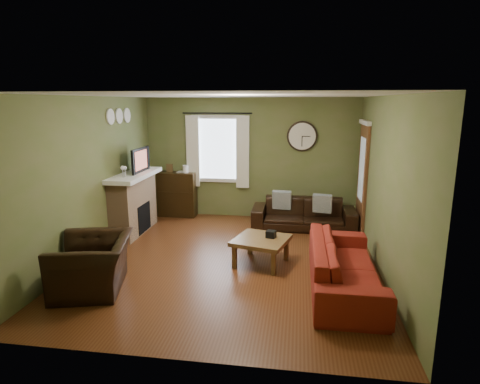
# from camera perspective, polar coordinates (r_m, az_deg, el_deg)

# --- Properties ---
(floor) EXTENTS (4.60, 5.20, 0.00)m
(floor) POSITION_cam_1_polar(r_m,az_deg,el_deg) (6.58, -1.39, -9.69)
(floor) COLOR #522913
(floor) RESTS_ON ground
(ceiling) EXTENTS (4.60, 5.20, 0.00)m
(ceiling) POSITION_cam_1_polar(r_m,az_deg,el_deg) (6.08, -1.53, 13.57)
(ceiling) COLOR white
(ceiling) RESTS_ON ground
(wall_left) EXTENTS (0.00, 5.20, 2.60)m
(wall_left) POSITION_cam_1_polar(r_m,az_deg,el_deg) (6.97, -20.44, 1.92)
(wall_left) COLOR #5D6738
(wall_left) RESTS_ON ground
(wall_right) EXTENTS (0.00, 5.20, 2.60)m
(wall_right) POSITION_cam_1_polar(r_m,az_deg,el_deg) (6.24, 19.84, 0.78)
(wall_right) COLOR #5D6738
(wall_right) RESTS_ON ground
(wall_back) EXTENTS (4.60, 0.00, 2.60)m
(wall_back) POSITION_cam_1_polar(r_m,az_deg,el_deg) (8.74, 1.47, 4.78)
(wall_back) COLOR #5D6738
(wall_back) RESTS_ON ground
(wall_front) EXTENTS (4.60, 0.00, 2.60)m
(wall_front) POSITION_cam_1_polar(r_m,az_deg,el_deg) (3.75, -8.29, -6.25)
(wall_front) COLOR #5D6738
(wall_front) RESTS_ON ground
(fireplace) EXTENTS (0.40, 1.40, 1.10)m
(fireplace) POSITION_cam_1_polar(r_m,az_deg,el_deg) (8.05, -14.89, -1.80)
(fireplace) COLOR tan
(fireplace) RESTS_ON floor
(firebox) EXTENTS (0.04, 0.60, 0.55)m
(firebox) POSITION_cam_1_polar(r_m,az_deg,el_deg) (8.04, -13.54, -3.58)
(firebox) COLOR black
(firebox) RESTS_ON fireplace
(mantel) EXTENTS (0.58, 1.60, 0.08)m
(mantel) POSITION_cam_1_polar(r_m,az_deg,el_deg) (7.91, -14.93, 2.33)
(mantel) COLOR white
(mantel) RESTS_ON fireplace
(tv) EXTENTS (0.08, 0.60, 0.35)m
(tv) POSITION_cam_1_polar(r_m,az_deg,el_deg) (8.01, -14.47, 4.03)
(tv) COLOR black
(tv) RESTS_ON mantel
(tv_screen) EXTENTS (0.02, 0.62, 0.36)m
(tv_screen) POSITION_cam_1_polar(r_m,az_deg,el_deg) (7.97, -13.96, 4.42)
(tv_screen) COLOR #994C3F
(tv_screen) RESTS_ON mantel
(medallion_left) EXTENTS (0.28, 0.28, 0.03)m
(medallion_left) POSITION_cam_1_polar(r_m,az_deg,el_deg) (7.57, -17.95, 10.16)
(medallion_left) COLOR white
(medallion_left) RESTS_ON wall_left
(medallion_mid) EXTENTS (0.28, 0.28, 0.03)m
(medallion_mid) POSITION_cam_1_polar(r_m,az_deg,el_deg) (7.88, -16.82, 10.31)
(medallion_mid) COLOR white
(medallion_mid) RESTS_ON wall_left
(medallion_right) EXTENTS (0.28, 0.28, 0.03)m
(medallion_right) POSITION_cam_1_polar(r_m,az_deg,el_deg) (8.20, -15.78, 10.45)
(medallion_right) COLOR white
(medallion_right) RESTS_ON wall_left
(window_pane) EXTENTS (1.00, 0.02, 1.30)m
(window_pane) POSITION_cam_1_polar(r_m,az_deg,el_deg) (8.81, -3.09, 6.13)
(window_pane) COLOR silver
(window_pane) RESTS_ON wall_back
(curtain_rod) EXTENTS (0.03, 0.03, 1.50)m
(curtain_rod) POSITION_cam_1_polar(r_m,az_deg,el_deg) (8.65, -3.29, 11.13)
(curtain_rod) COLOR black
(curtain_rod) RESTS_ON wall_back
(curtain_left) EXTENTS (0.28, 0.04, 1.55)m
(curtain_left) POSITION_cam_1_polar(r_m,az_deg,el_deg) (8.84, -6.73, 5.76)
(curtain_left) COLOR white
(curtain_left) RESTS_ON wall_back
(curtain_right) EXTENTS (0.28, 0.04, 1.55)m
(curtain_right) POSITION_cam_1_polar(r_m,az_deg,el_deg) (8.62, 0.38, 5.67)
(curtain_right) COLOR white
(curtain_right) RESTS_ON wall_back
(wall_clock) EXTENTS (0.64, 0.06, 0.64)m
(wall_clock) POSITION_cam_1_polar(r_m,az_deg,el_deg) (8.57, 8.83, 7.84)
(wall_clock) COLOR white
(wall_clock) RESTS_ON wall_back
(door) EXTENTS (0.05, 0.90, 2.10)m
(door) POSITION_cam_1_polar(r_m,az_deg,el_deg) (8.07, 17.00, 1.75)
(door) COLOR brown
(door) RESTS_ON floor
(bookshelf) EXTENTS (0.83, 0.35, 0.99)m
(bookshelf) POSITION_cam_1_polar(r_m,az_deg,el_deg) (9.03, -8.91, -0.32)
(bookshelf) COLOR black
(bookshelf) RESTS_ON floor
(book) EXTENTS (0.17, 0.23, 0.02)m
(book) POSITION_cam_1_polar(r_m,az_deg,el_deg) (8.97, -8.87, 2.64)
(book) COLOR brown
(book) RESTS_ON bookshelf
(sofa_brown) EXTENTS (2.05, 0.80, 0.60)m
(sofa_brown) POSITION_cam_1_polar(r_m,az_deg,el_deg) (8.19, 9.02, -3.08)
(sofa_brown) COLOR black
(sofa_brown) RESTS_ON floor
(pillow_left) EXTENTS (0.38, 0.19, 0.37)m
(pillow_left) POSITION_cam_1_polar(r_m,az_deg,el_deg) (8.06, 11.61, -1.61)
(pillow_left) COLOR gray
(pillow_left) RESTS_ON sofa_brown
(pillow_right) EXTENTS (0.39, 0.16, 0.38)m
(pillow_right) POSITION_cam_1_polar(r_m,az_deg,el_deg) (8.22, 5.96, -1.13)
(pillow_right) COLOR gray
(pillow_right) RESTS_ON sofa_brown
(sofa_red) EXTENTS (0.88, 2.26, 0.66)m
(sofa_red) POSITION_cam_1_polar(r_m,az_deg,el_deg) (5.73, 14.60, -10.06)
(sofa_red) COLOR maroon
(sofa_red) RESTS_ON floor
(armchair) EXTENTS (1.21, 1.31, 0.71)m
(armchair) POSITION_cam_1_polar(r_m,az_deg,el_deg) (5.87, -20.22, -9.62)
(armchair) COLOR black
(armchair) RESTS_ON floor
(coffee_table) EXTENTS (0.97, 0.97, 0.42)m
(coffee_table) POSITION_cam_1_polar(r_m,az_deg,el_deg) (6.39, 3.02, -8.39)
(coffee_table) COLOR brown
(coffee_table) RESTS_ON floor
(tissue_box) EXTENTS (0.17, 0.17, 0.11)m
(tissue_box) POSITION_cam_1_polar(r_m,az_deg,el_deg) (6.37, 4.42, -6.65)
(tissue_box) COLOR black
(tissue_box) RESTS_ON coffee_table
(wine_glass_a) EXTENTS (0.07, 0.07, 0.21)m
(wine_glass_a) POSITION_cam_1_polar(r_m,az_deg,el_deg) (7.44, -16.33, 2.75)
(wine_glass_a) COLOR white
(wine_glass_a) RESTS_ON mantel
(wine_glass_b) EXTENTS (0.07, 0.07, 0.20)m
(wine_glass_b) POSITION_cam_1_polar(r_m,az_deg,el_deg) (7.53, -16.03, 2.81)
(wine_glass_b) COLOR white
(wine_glass_b) RESTS_ON mantel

